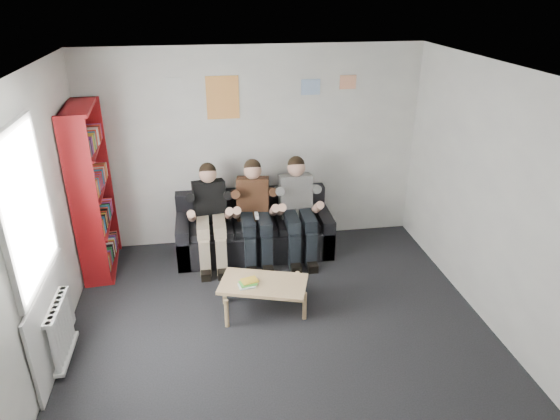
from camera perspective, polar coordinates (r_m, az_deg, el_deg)
name	(u,v)px	position (r m, az deg, el deg)	size (l,w,h in m)	color
room_shell	(285,232)	(4.51, 0.61, -2.49)	(5.00, 5.00, 5.00)	black
sofa	(254,232)	(6.85, -3.00, -2.48)	(2.06, 0.84, 0.80)	black
bookshelf	(93,192)	(6.52, -20.63, 1.96)	(0.32, 0.96, 2.12)	maroon
coffee_table	(263,286)	(5.60, -1.92, -8.68)	(0.95, 0.52, 0.38)	tan
game_cases	(248,283)	(5.53, -3.68, -8.35)	(0.22, 0.19, 0.04)	silver
person_left	(211,217)	(6.49, -7.94, -0.77)	(0.41, 0.89, 1.31)	black
person_middle	(255,213)	(6.51, -2.89, -0.38)	(0.42, 0.91, 1.33)	#522C1B
person_right	(298,210)	(6.58, 2.09, -0.03)	(0.43, 0.91, 1.34)	silver
radiator	(61,331)	(5.37, -23.71, -12.50)	(0.10, 0.64, 0.60)	white
window	(39,271)	(5.03, -25.83, -6.27)	(0.05, 1.30, 2.36)	white
poster_large	(223,98)	(6.59, -6.57, 12.64)	(0.42, 0.01, 0.55)	gold
poster_blue	(311,87)	(6.72, 3.52, 13.85)	(0.25, 0.01, 0.20)	#408BDC
poster_pink	(348,82)	(6.83, 7.77, 14.29)	(0.22, 0.01, 0.18)	#C33D90
poster_sign	(174,83)	(6.55, -12.05, 13.99)	(0.20, 0.01, 0.14)	silver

